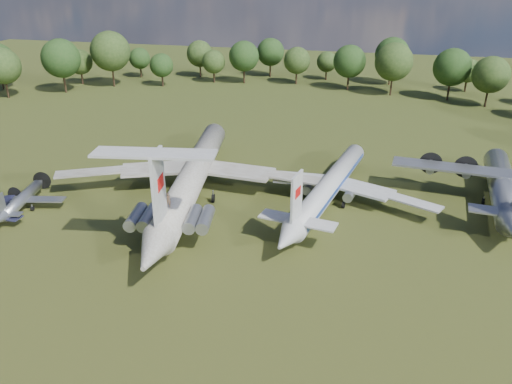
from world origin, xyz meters
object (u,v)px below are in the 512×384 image
(small_prop_northwest, at_px, (22,202))
(il62_airliner, at_px, (194,179))
(tu104_jet, at_px, (329,189))
(an12_transport, at_px, (502,190))
(person_on_il62, at_px, (168,200))

(small_prop_northwest, bearing_deg, il62_airliner, 12.70)
(tu104_jet, xyz_separation_m, an12_transport, (24.08, 5.39, 0.19))
(il62_airliner, relative_size, tu104_jet, 1.31)
(an12_transport, distance_m, small_prop_northwest, 68.43)
(an12_transport, xyz_separation_m, small_prop_northwest, (-65.90, -18.41, -1.12))
(il62_airliner, height_order, an12_transport, il62_airliner)
(il62_airliner, bearing_deg, tu104_jet, -2.22)
(an12_transport, bearing_deg, small_prop_northwest, -158.99)
(person_on_il62, bearing_deg, an12_transport, -178.00)
(il62_airliner, distance_m, an12_transport, 44.65)
(small_prop_northwest, bearing_deg, person_on_il62, -22.83)
(il62_airliner, bearing_deg, person_on_il62, -90.00)
(il62_airliner, relative_size, an12_transport, 1.57)
(il62_airliner, relative_size, person_on_il62, 28.95)
(tu104_jet, bearing_deg, an12_transport, 22.61)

